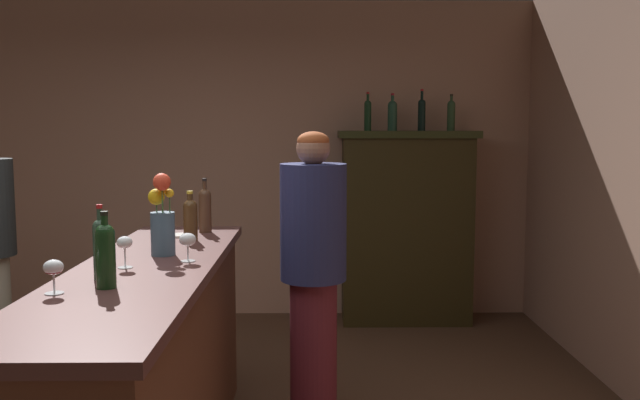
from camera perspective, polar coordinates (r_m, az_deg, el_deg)
The scene contains 18 objects.
wall_back at distance 6.10m, azimuth -10.30°, elevation 3.32°, with size 5.98×0.12×2.76m, color tan.
bar_counter at distance 3.27m, azimuth -14.42°, elevation -14.38°, with size 0.61×2.49×1.04m.
display_cabinet at distance 5.80m, azimuth 7.30°, elevation -1.96°, with size 1.16×0.45×1.64m.
wine_bottle_merlot at distance 2.73m, azimuth -17.66°, elevation -4.26°, with size 0.08×0.08×0.30m.
wine_bottle_pinot at distance 3.76m, azimuth -10.89°, elevation -1.49°, with size 0.08×0.08×0.28m.
wine_bottle_syrah at distance 2.90m, azimuth -18.04°, elevation -3.72°, with size 0.06×0.06×0.31m.
wine_bottle_riesling at distance 4.06m, azimuth -9.69°, elevation -0.69°, with size 0.07×0.07×0.32m.
wine_glass_front at distance 2.71m, azimuth -21.59°, elevation -5.47°, with size 0.07×0.07×0.13m.
wine_glass_mid at distance 3.19m, azimuth -11.11°, elevation -3.38°, with size 0.08×0.08×0.13m.
wine_glass_rear at distance 3.11m, azimuth -16.17°, elevation -3.60°, with size 0.07×0.07×0.14m.
wine_glass_spare at distance 3.55m, azimuth -13.52°, elevation -2.43°, with size 0.08×0.08×0.14m.
flower_arrangement at distance 3.36m, azimuth -13.19°, elevation -1.55°, with size 0.13×0.14×0.40m.
cheese_plate at distance 3.95m, azimuth -11.61°, elevation -2.94°, with size 0.14×0.14×0.01m, color white.
display_bottle_left at distance 5.71m, azimuth 4.05°, elevation 7.28°, with size 0.06×0.06×0.32m.
display_bottle_midleft at distance 5.73m, azimuth 6.14°, elevation 7.22°, with size 0.08×0.08×0.31m.
display_bottle_center at distance 5.76m, azimuth 8.58°, elevation 7.28°, with size 0.06×0.06×0.35m.
display_bottle_midright at distance 5.81m, azimuth 11.01°, elevation 7.14°, with size 0.07×0.07×0.31m.
bartender at distance 3.68m, azimuth -0.56°, elevation -5.87°, with size 0.36×0.36×1.64m.
Camera 1 is at (1.02, -2.89, 1.66)m, focal length 37.89 mm.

